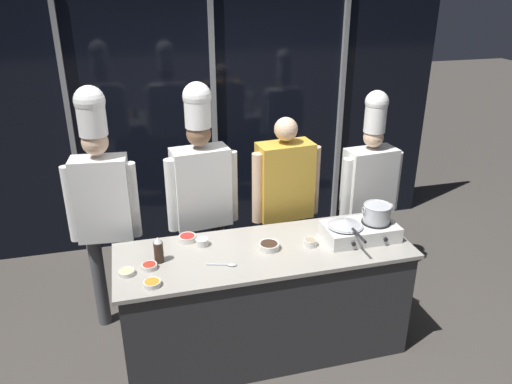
{
  "coord_description": "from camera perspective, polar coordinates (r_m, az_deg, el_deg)",
  "views": [
    {
      "loc": [
        -0.87,
        -3.02,
        2.72
      ],
      "look_at": [
        0.0,
        0.25,
        1.24
      ],
      "focal_mm": 35.0,
      "sensor_mm": 36.0,
      "label": 1
    }
  ],
  "objects": [
    {
      "name": "demo_counter",
      "position": [
        3.88,
        0.97,
        -12.22
      ],
      "size": [
        2.15,
        0.75,
        0.89
      ],
      "color": "#2D2D30",
      "rests_on": "ground_plane"
    },
    {
      "name": "ground_plane",
      "position": [
        4.16,
        0.92,
        -17.17
      ],
      "size": [
        24.0,
        24.0,
        0.0
      ],
      "primitive_type": "plane",
      "color": "#47423D"
    },
    {
      "name": "window_wall_back",
      "position": [
        5.25,
        -4.88,
        8.49
      ],
      "size": [
        4.97,
        0.09,
        2.7
      ],
      "color": "black",
      "rests_on": "ground_plane"
    },
    {
      "name": "prep_bowl_mushrooms",
      "position": [
        3.7,
        6.22,
        -5.71
      ],
      "size": [
        0.1,
        0.1,
        0.05
      ],
      "color": "silver",
      "rests_on": "demo_counter"
    },
    {
      "name": "chef_line",
      "position": [
        4.56,
        12.81,
        1.2
      ],
      "size": [
        0.58,
        0.27,
        1.84
      ],
      "rotation": [
        0.0,
        0.0,
        3.23
      ],
      "color": "#232326",
      "rests_on": "ground_plane"
    },
    {
      "name": "squeeze_bottle_soy",
      "position": [
        3.52,
        -11.08,
        -6.54
      ],
      "size": [
        0.07,
        0.07,
        0.19
      ],
      "color": "#332319",
      "rests_on": "demo_counter"
    },
    {
      "name": "chef_sous",
      "position": [
        4.05,
        -6.27,
        0.62
      ],
      "size": [
        0.59,
        0.29,
        1.99
      ],
      "rotation": [
        0.0,
        0.0,
        3.26
      ],
      "color": "#4C4C51",
      "rests_on": "ground_plane"
    },
    {
      "name": "person_guest",
      "position": [
        4.22,
        3.27,
        -0.24
      ],
      "size": [
        0.6,
        0.27,
        1.68
      ],
      "rotation": [
        0.0,
        0.0,
        3.23
      ],
      "color": "#232326",
      "rests_on": "ground_plane"
    },
    {
      "name": "prep_bowl_carrots",
      "position": [
        3.31,
        -11.8,
        -10.15
      ],
      "size": [
        0.12,
        0.12,
        0.03
      ],
      "color": "silver",
      "rests_on": "demo_counter"
    },
    {
      "name": "chef_head",
      "position": [
        3.97,
        -17.19,
        -0.27
      ],
      "size": [
        0.54,
        0.25,
        2.01
      ],
      "rotation": [
        0.0,
        0.0,
        3.05
      ],
      "color": "#4C4C51",
      "rests_on": "ground_plane"
    },
    {
      "name": "prep_bowl_bell_pepper",
      "position": [
        3.78,
        -7.85,
        -5.2
      ],
      "size": [
        0.13,
        0.13,
        0.04
      ],
      "color": "silver",
      "rests_on": "demo_counter"
    },
    {
      "name": "prep_bowl_chili_flakes",
      "position": [
        3.49,
        -12.1,
        -8.26
      ],
      "size": [
        0.11,
        0.11,
        0.04
      ],
      "color": "silver",
      "rests_on": "demo_counter"
    },
    {
      "name": "portable_stove",
      "position": [
        3.84,
        11.79,
        -4.38
      ],
      "size": [
        0.55,
        0.33,
        0.13
      ],
      "color": "silver",
      "rests_on": "demo_counter"
    },
    {
      "name": "stock_pot",
      "position": [
        3.84,
        13.66,
        -2.32
      ],
      "size": [
        0.23,
        0.21,
        0.14
      ],
      "color": "#B7BABF",
      "rests_on": "portable_stove"
    },
    {
      "name": "prep_bowl_onion",
      "position": [
        3.7,
        -6.19,
        -5.66
      ],
      "size": [
        0.1,
        0.1,
        0.06
      ],
      "color": "silver",
      "rests_on": "demo_counter"
    },
    {
      "name": "prep_bowl_soy_glaze",
      "position": [
        3.64,
        1.48,
        -6.11
      ],
      "size": [
        0.15,
        0.15,
        0.05
      ],
      "color": "silver",
      "rests_on": "demo_counter"
    },
    {
      "name": "frying_pan",
      "position": [
        3.75,
        10.19,
        -3.47
      ],
      "size": [
        0.27,
        0.46,
        0.05
      ],
      "color": "#ADAFB5",
      "rests_on": "portable_stove"
    },
    {
      "name": "serving_spoon_slotted",
      "position": [
        3.46,
        -3.29,
        -8.29
      ],
      "size": [
        0.21,
        0.09,
        0.02
      ],
      "color": "#B2B5BA",
      "rests_on": "demo_counter"
    },
    {
      "name": "prep_bowl_ginger",
      "position": [
        3.46,
        -14.57,
        -8.87
      ],
      "size": [
        0.11,
        0.11,
        0.03
      ],
      "color": "silver",
      "rests_on": "demo_counter"
    }
  ]
}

